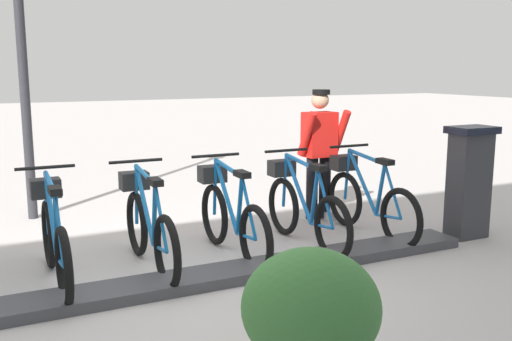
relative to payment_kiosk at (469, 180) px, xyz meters
name	(u,v)px	position (x,y,z in m)	size (l,w,h in m)	color
ground_plane	(191,286)	(-0.05, 3.38, -0.67)	(60.00, 60.00, 0.00)	beige
dock_rail_base	(190,280)	(-0.05, 3.38, -0.62)	(0.44, 5.99, 0.10)	#47474C
payment_kiosk	(469,180)	(0.00, 0.00, 0.00)	(0.36, 0.52, 1.28)	#38383D
bike_docked_0	(367,199)	(0.57, 0.98, -0.24)	(1.72, 0.54, 1.02)	black
bike_docked_1	(303,207)	(0.57, 1.85, -0.24)	(1.72, 0.54, 1.02)	black
bike_docked_2	(230,215)	(0.57, 2.71, -0.24)	(1.72, 0.54, 1.02)	black
bike_docked_3	(148,225)	(0.57, 3.58, -0.24)	(1.72, 0.54, 1.02)	black
bike_docked_4	(54,237)	(0.57, 4.44, -0.24)	(1.72, 0.54, 1.02)	black
worker_near_rack	(320,150)	(1.41, 1.11, 0.24)	(0.47, 0.64, 1.66)	white
planter_bush	(311,326)	(-2.22, 3.45, -0.12)	(0.76, 0.76, 0.97)	#59544C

